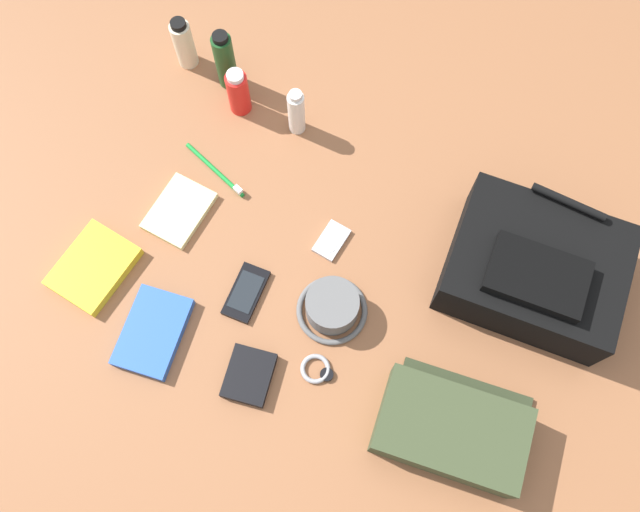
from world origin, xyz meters
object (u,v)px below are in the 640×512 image
Objects in this scene: toothpaste_tube at (296,112)px; notepad at (179,211)px; toiletry_pouch at (451,429)px; sunscreen_spray at (238,92)px; toothbrush at (218,172)px; backpack at (534,269)px; paperback_novel at (94,268)px; bucket_hat at (332,307)px; wallet at (249,376)px; lotion_bottle at (184,43)px; shampoo_bottle at (225,60)px; wristwatch at (317,370)px; cell_phone at (246,293)px; travel_guidebook at (153,332)px; media_player at (330,240)px.

toothpaste_tube is 0.92× the size of notepad.
sunscreen_spray reaches higher than toiletry_pouch.
toiletry_pouch is at bearing -22.34° from toothbrush.
backpack is 2.04× the size of paperback_novel.
backpack reaches higher than toothbrush.
bucket_hat is 0.41m from notepad.
wallet is (-0.42, -0.45, -0.06)m from backpack.
toiletry_pouch reaches higher than bucket_hat.
lotion_bottle is 0.84× the size of shampoo_bottle.
toiletry_pouch is 0.29m from wristwatch.
shampoo_bottle is 2.38× the size of wristwatch.
bucket_hat is 0.19m from cell_phone.
cell_phone is at bearing -149.61° from backpack.
sunscreen_spray is 1.18× the size of wallet.
sunscreen_spray is at bearing 94.12° from notepad.
toothbrush is 0.47m from wallet.
backpack is 1.91× the size of travel_guidebook.
lotion_bottle is 0.82m from wristwatch.
notepad is (-0.10, 0.26, -0.00)m from travel_guidebook.
toothpaste_tube is 0.71× the size of travel_guidebook.
backpack is 0.62m from wallet.
backpack is at bearing -7.12° from sunscreen_spray.
bucket_hat reaches higher than wallet.
shampoo_bottle is 1.23× the size of toothpaste_tube.
media_player is at bearing 146.85° from toiletry_pouch.
media_player is at bearing -47.80° from toothpaste_tube.
media_player is 0.30m from toothbrush.
lotion_bottle is at bearing 139.83° from wristwatch.
backpack is at bearing 6.68° from toothbrush.
bucket_hat is 1.72× the size of media_player.
toothpaste_tube is at bearing -7.53° from lotion_bottle.
wristwatch is at bearing -40.17° from lotion_bottle.
toothpaste_tube reaches higher than toothbrush.
toothbrush is (-0.20, 0.22, -0.00)m from cell_phone.
shampoo_bottle is 1.13× the size of notepad.
cell_phone is at bearing 51.99° from travel_guidebook.
bucket_hat is at bearing -52.69° from toothpaste_tube.
toothbrush is at bearing -173.32° from backpack.
wristwatch is 0.14m from wallet.
backpack is 2.48× the size of notepad.
travel_guidebook is (0.11, -0.56, -0.05)m from sunscreen_spray.
notepad is at bearing 129.87° from wallet.
sunscreen_spray reaches higher than wristwatch.
bucket_hat reaches higher than wristwatch.
cell_phone is at bearing 172.47° from toiletry_pouch.
lotion_bottle reaches higher than media_player.
toiletry_pouch is at bearing -29.58° from lotion_bottle.
cell_phone is at bearing -56.18° from shampoo_bottle.
sunscreen_spray is 0.57m from travel_guidebook.
cell_phone is at bearing 17.86° from paperback_novel.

